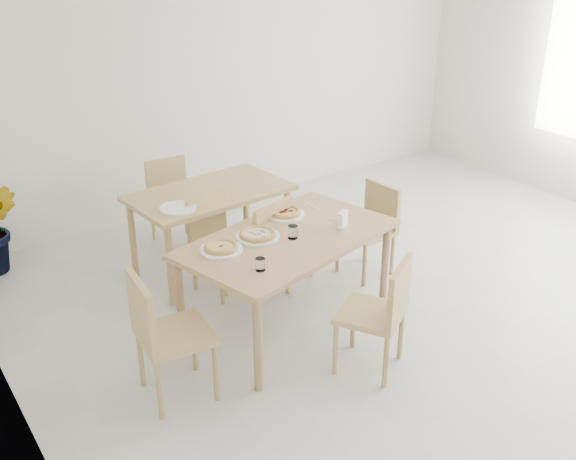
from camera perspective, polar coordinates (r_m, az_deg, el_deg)
main_table at (r=4.93m, az=0.00°, el=-1.35°), size 1.77×1.27×0.75m
chair_south at (r=4.56m, az=7.97°, el=-6.62°), size 0.57×0.57×0.83m
chair_north at (r=5.59m, az=-6.12°, el=-0.53°), size 0.48×0.48×0.81m
chair_west at (r=4.32m, az=-10.63°, el=-8.30°), size 0.48×0.48×0.88m
chair_east at (r=5.86m, az=7.18°, el=0.59°), size 0.42×0.42×0.80m
plate_margherita at (r=4.70m, az=-5.67°, el=-1.68°), size 0.30×0.30×0.02m
plate_mushroom at (r=4.87m, az=-2.58°, el=-0.58°), size 0.32×0.32×0.02m
plate_pepperoni at (r=5.23m, az=-0.24°, el=1.31°), size 0.30×0.30×0.02m
pizza_margherita at (r=4.69m, az=-5.68°, el=-1.44°), size 0.24×0.24×0.03m
pizza_mushroom at (r=4.86m, az=-2.58°, el=-0.34°), size 0.30×0.30×0.03m
pizza_pepperoni at (r=5.22m, az=-0.24°, el=1.55°), size 0.31×0.31×0.03m
tumbler_a at (r=4.85m, az=0.40°, el=-0.17°), size 0.07×0.07×0.10m
tumbler_b at (r=4.41m, az=-2.36°, el=-2.92°), size 0.07×0.07×0.09m
napkin_holder at (r=5.02m, az=4.63°, el=0.85°), size 0.13×0.11×0.13m
fork_a at (r=5.17m, az=4.07°, el=0.89°), size 0.10×0.15×0.01m
fork_b at (r=5.40m, az=2.11°, el=1.98°), size 0.02×0.17×0.01m
second_table at (r=5.80m, az=-6.61°, el=2.45°), size 1.40×0.88×0.75m
chair_back_s at (r=5.37m, az=-2.12°, el=-1.06°), size 0.53×0.53×0.87m
chair_back_n at (r=6.49m, az=-9.86°, el=2.90°), size 0.43×0.43×0.80m
plate_empty at (r=5.42m, az=-9.30°, el=1.85°), size 0.29×0.29×0.02m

